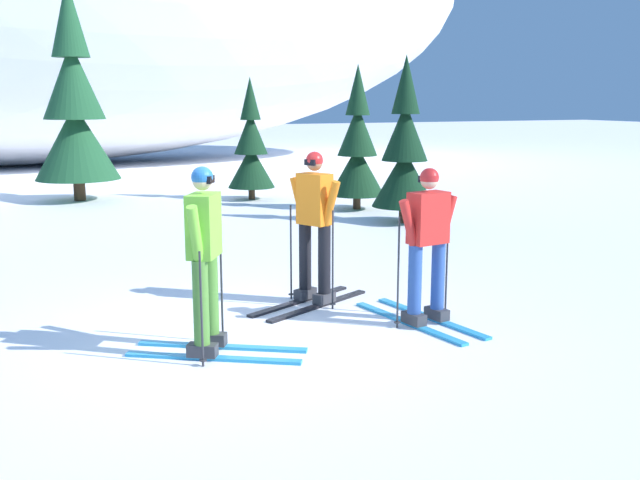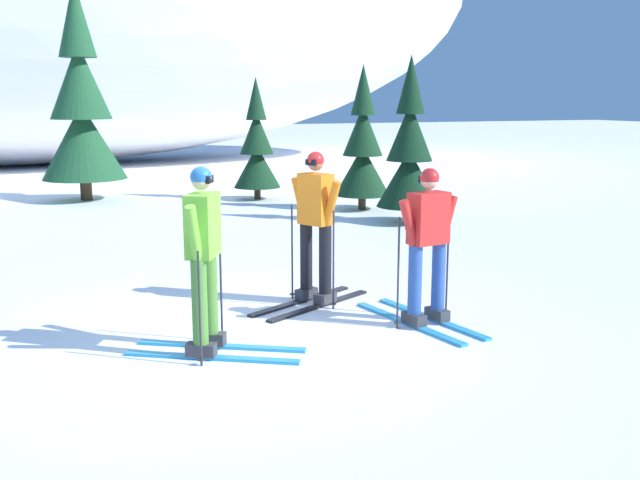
% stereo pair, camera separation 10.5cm
% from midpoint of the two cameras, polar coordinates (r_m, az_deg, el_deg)
% --- Properties ---
extents(ground_plane, '(120.00, 120.00, 0.00)m').
position_cam_midpoint_polar(ground_plane, '(7.64, -7.52, -7.72)').
color(ground_plane, white).
extents(skier_red_jacket, '(0.80, 1.83, 1.72)m').
position_cam_midpoint_polar(skier_red_jacket, '(7.94, 8.02, -0.31)').
color(skier_red_jacket, '#2893CC').
rests_on(skier_red_jacket, ground).
extents(skier_orange_jacket, '(1.70, 1.12, 1.84)m').
position_cam_midpoint_polar(skier_orange_jacket, '(8.66, -0.81, 1.16)').
color(skier_orange_jacket, black).
rests_on(skier_orange_jacket, ground).
extents(skier_lime_jacket, '(1.69, 1.25, 1.83)m').
position_cam_midpoint_polar(skier_lime_jacket, '(7.00, -9.40, -1.34)').
color(skier_lime_jacket, '#2893CC').
rests_on(skier_lime_jacket, ground).
extents(pine_tree_far_left, '(2.01, 2.01, 5.19)m').
position_cam_midpoint_polar(pine_tree_far_left, '(18.53, -18.86, 9.62)').
color(pine_tree_far_left, '#47301E').
rests_on(pine_tree_far_left, ground).
extents(pine_tree_center_left, '(1.14, 1.14, 2.96)m').
position_cam_midpoint_polar(pine_tree_center_left, '(17.90, -5.61, 7.13)').
color(pine_tree_center_left, '#47301E').
rests_on(pine_tree_center_left, ground).
extents(pine_tree_center_right, '(1.23, 1.23, 3.19)m').
position_cam_midpoint_polar(pine_tree_center_right, '(16.20, 2.76, 7.10)').
color(pine_tree_center_right, '#47301E').
rests_on(pine_tree_center_right, ground).
extents(pine_tree_far_right, '(1.27, 1.27, 3.29)m').
position_cam_midpoint_polar(pine_tree_far_right, '(14.50, 6.44, 6.74)').
color(pine_tree_far_right, '#47301E').
rests_on(pine_tree_far_right, ground).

